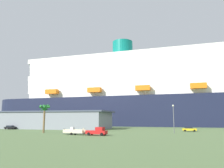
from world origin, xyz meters
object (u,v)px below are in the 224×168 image
(parked_car_white_van, at_px, (82,127))
(parked_car_black_coupe, at_px, (10,127))
(small_boat_on_trailer, at_px, (77,131))
(street_lamp, at_px, (173,115))
(pickup_truck, at_px, (97,131))
(cruise_ship, at_px, (168,96))
(parked_car_yellow_taxi, at_px, (189,129))
(palm_tree, at_px, (45,111))

(parked_car_white_van, relative_size, parked_car_black_coupe, 0.98)
(small_boat_on_trailer, distance_m, street_lamp, 29.42)
(pickup_truck, height_order, parked_car_black_coupe, pickup_truck)
(pickup_truck, relative_size, parked_car_white_van, 1.32)
(cruise_ship, distance_m, pickup_truck, 87.72)
(cruise_ship, height_order, parked_car_black_coupe, cruise_ship)
(parked_car_yellow_taxi, bearing_deg, parked_car_black_coupe, 178.92)
(palm_tree, bearing_deg, parked_car_black_coupe, 143.47)
(palm_tree, bearing_deg, cruise_ship, 61.08)
(parked_car_yellow_taxi, relative_size, parked_car_white_van, 1.05)
(small_boat_on_trailer, bearing_deg, parked_car_white_van, 106.91)
(pickup_truck, bearing_deg, small_boat_on_trailer, 169.58)
(cruise_ship, bearing_deg, pickup_truck, -105.04)
(cruise_ship, bearing_deg, street_lamp, -91.54)
(palm_tree, distance_m, parked_car_black_coupe, 31.96)
(street_lamp, relative_size, parked_car_yellow_taxi, 1.83)
(small_boat_on_trailer, relative_size, parked_car_black_coupe, 1.87)
(cruise_ship, bearing_deg, parked_car_white_van, -128.04)
(small_boat_on_trailer, distance_m, parked_car_black_coupe, 45.90)
(cruise_ship, height_order, palm_tree, cruise_ship)
(street_lamp, relative_size, parked_car_white_van, 1.93)
(pickup_truck, xyz_separation_m, palm_tree, (-19.46, 7.48, 5.76))
(pickup_truck, distance_m, parked_car_white_van, 37.56)
(small_boat_on_trailer, height_order, parked_car_yellow_taxi, small_boat_on_trailer)
(street_lamp, xyz_separation_m, parked_car_yellow_taxi, (5.86, 12.13, -4.72))
(cruise_ship, relative_size, parked_car_yellow_taxi, 52.96)
(street_lamp, xyz_separation_m, parked_car_black_coupe, (-65.13, 13.47, -4.72))
(pickup_truck, xyz_separation_m, small_boat_on_trailer, (-6.21, 1.14, -0.08))
(small_boat_on_trailer, bearing_deg, pickup_truck, -10.42)
(palm_tree, bearing_deg, parked_car_white_van, 82.92)
(pickup_truck, relative_size, small_boat_on_trailer, 0.69)
(small_boat_on_trailer, relative_size, parked_car_yellow_taxi, 1.81)
(parked_car_yellow_taxi, bearing_deg, pickup_truck, -136.65)
(cruise_ship, xyz_separation_m, street_lamp, (-1.90, -70.42, -12.44))
(pickup_truck, height_order, small_boat_on_trailer, pickup_truck)
(street_lamp, distance_m, parked_car_white_van, 42.57)
(small_boat_on_trailer, relative_size, palm_tree, 0.95)
(parked_car_white_van, bearing_deg, cruise_ship, 51.96)
(pickup_truck, bearing_deg, street_lamp, 31.86)
(street_lamp, bearing_deg, palm_tree, -172.54)
(cruise_ship, distance_m, parked_car_black_coupe, 89.61)
(cruise_ship, height_order, street_lamp, cruise_ship)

